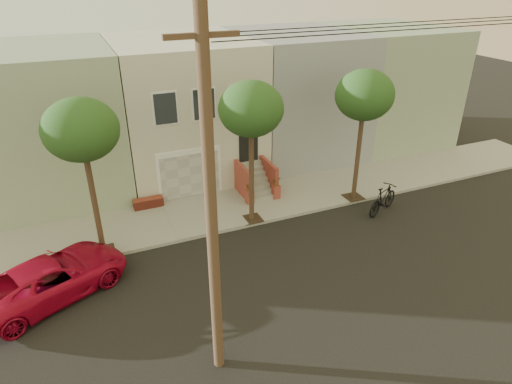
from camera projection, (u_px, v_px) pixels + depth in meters
name	position (u px, v px, depth m)	size (l,w,h in m)	color
ground	(267.00, 276.00, 16.73)	(90.00, 90.00, 0.00)	black
sidewalk	(221.00, 210.00, 21.07)	(40.00, 3.70, 0.15)	gray
house_row	(183.00, 105.00, 24.23)	(33.10, 11.70, 7.00)	beige
tree_left	(81.00, 131.00, 15.61)	(2.70, 2.57, 6.30)	#2D2116
tree_mid	(251.00, 110.00, 17.88)	(2.70, 2.57, 6.30)	#2D2116
tree_right	(365.00, 96.00, 19.80)	(2.70, 2.57, 6.30)	#2D2116
pickup_truck	(52.00, 278.00, 15.47)	(2.42, 5.24, 1.46)	#AD0A28
motorcycle	(383.00, 199.00, 20.76)	(0.65, 2.30, 1.38)	black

